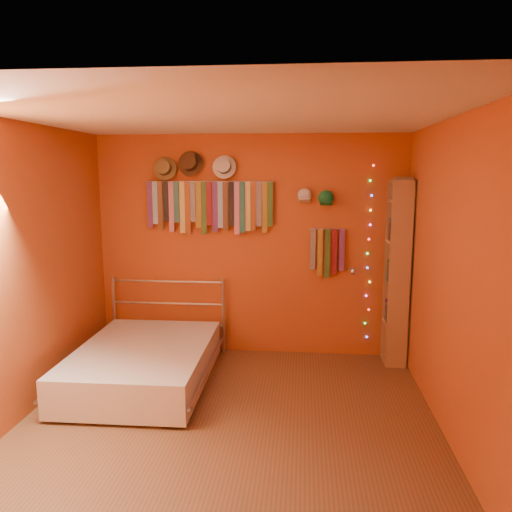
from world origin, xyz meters
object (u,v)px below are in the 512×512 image
(tie_rack, at_px, (210,205))
(bookshelf, at_px, (401,272))
(bed, at_px, (144,363))
(reading_lamp, at_px, (353,271))

(tie_rack, distance_m, bookshelf, 2.22)
(bed, bearing_deg, tie_rack, 61.84)
(tie_rack, xyz_separation_m, reading_lamp, (1.59, -0.17, -0.70))
(bookshelf, xyz_separation_m, bed, (-2.61, -0.81, -0.81))
(reading_lamp, distance_m, bed, 2.38)
(reading_lamp, xyz_separation_m, bookshelf, (0.52, 0.01, -0.01))
(reading_lamp, distance_m, bookshelf, 0.52)
(tie_rack, distance_m, reading_lamp, 1.74)
(tie_rack, relative_size, reading_lamp, 4.82)
(tie_rack, relative_size, bed, 0.79)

